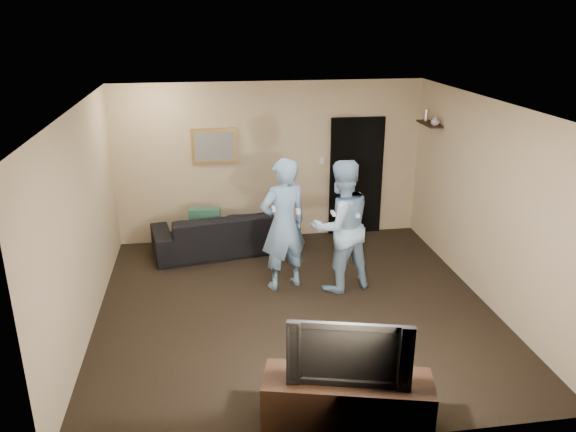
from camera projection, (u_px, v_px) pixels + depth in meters
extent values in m
plane|color=black|center=(295.00, 307.00, 7.29)|extent=(5.00, 5.00, 0.00)
cube|color=silver|center=(296.00, 105.00, 6.41)|extent=(5.00, 5.00, 0.04)
cube|color=tan|center=(270.00, 162.00, 9.17)|extent=(5.00, 0.04, 2.60)
cube|color=tan|center=(346.00, 315.00, 4.52)|extent=(5.00, 0.04, 2.60)
cube|color=tan|center=(83.00, 223.00, 6.49)|extent=(0.04, 5.00, 2.60)
cube|color=tan|center=(487.00, 203.00, 7.20)|extent=(0.04, 5.00, 2.60)
imported|color=black|center=(225.00, 231.00, 8.91)|extent=(2.36, 1.24, 0.66)
cube|color=#194B3A|center=(205.00, 223.00, 8.82)|extent=(0.50, 0.21, 0.49)
cube|color=olive|center=(214.00, 146.00, 8.92)|extent=(0.72, 0.05, 0.57)
cube|color=slate|center=(214.00, 147.00, 8.89)|extent=(0.62, 0.01, 0.47)
cube|color=black|center=(356.00, 176.00, 9.45)|extent=(0.90, 0.06, 2.00)
cube|color=silver|center=(322.00, 160.00, 9.27)|extent=(0.08, 0.02, 0.12)
cube|color=black|center=(430.00, 124.00, 8.62)|extent=(0.20, 0.60, 0.03)
imported|color=#A7A7AC|center=(435.00, 121.00, 8.41)|extent=(0.15, 0.15, 0.14)
cylinder|color=silver|center=(426.00, 115.00, 8.73)|extent=(0.06, 0.06, 0.18)
cube|color=black|center=(347.00, 404.00, 5.10)|extent=(1.59, 0.85, 0.54)
imported|color=black|center=(349.00, 349.00, 4.90)|extent=(1.08, 0.40, 0.62)
imported|color=#729EC6|center=(284.00, 224.00, 7.54)|extent=(0.77, 0.63, 1.84)
cube|color=white|center=(274.00, 209.00, 7.21)|extent=(0.04, 0.14, 0.04)
cube|color=white|center=(298.00, 211.00, 7.27)|extent=(0.05, 0.09, 0.05)
imported|color=#98C0DE|center=(341.00, 226.00, 7.50)|extent=(1.04, 0.91, 1.82)
cube|color=white|center=(333.00, 213.00, 7.18)|extent=(0.04, 0.14, 0.04)
cube|color=white|center=(357.00, 215.00, 7.24)|extent=(0.05, 0.09, 0.05)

